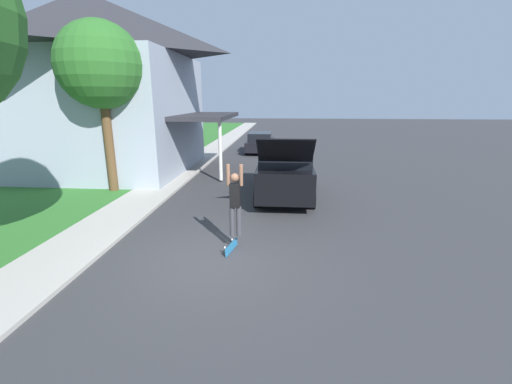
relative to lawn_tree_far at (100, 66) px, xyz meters
The scene contains 9 objects.
ground_plane 9.17m from the lawn_tree_far, 47.15° to the right, with size 120.00×120.00×0.00m, color #333335.
lawn 5.59m from the lawn_tree_far, behind, with size 10.00×80.00×0.08m.
sidewalk 5.14m from the lawn_tree_far, 10.84° to the left, with size 1.80×80.00×0.10m.
house 4.94m from the lawn_tree_far, 123.11° to the left, with size 12.02×8.86×8.58m.
lawn_tree_far is the anchor object (origin of this frame).
suv_parked 8.00m from the lawn_tree_far, ahead, with size 2.15×5.67×2.62m.
car_down_street 13.25m from the lawn_tree_far, 65.37° to the left, with size 1.94×4.29×1.39m.
skateboarder 8.50m from the lawn_tree_far, 41.18° to the right, with size 0.41×0.21×1.84m.
skateboard 9.11m from the lawn_tree_far, 42.60° to the right, with size 0.24×0.78×0.25m.
Camera 1 is at (1.73, -7.44, 3.74)m, focal length 24.00 mm.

